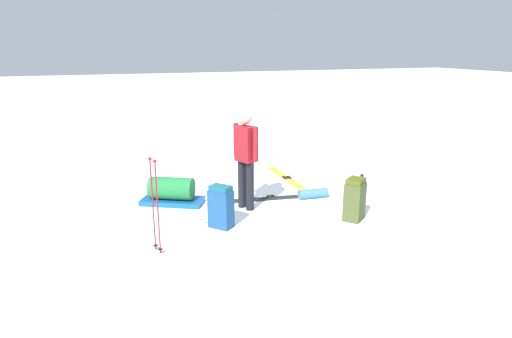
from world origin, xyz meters
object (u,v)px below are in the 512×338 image
Objects in this scene: backpack_large_dark at (355,200)px; gear_sled at (172,192)px; sleeping_mat_rolled at (313,194)px; ski_pair_far at (271,198)px; ski_poles_planted_near at (155,201)px; backpack_bright at (221,207)px; thermos_bottle at (362,180)px; skier_standing at (246,155)px; ski_pair_near at (287,178)px.

gear_sled is (-1.79, -2.64, -0.12)m from backpack_large_dark.
ski_pair_far is at bearing -107.54° from sleeping_mat_rolled.
ski_poles_planted_near reaches higher than gear_sled.
gear_sled is at bearing -102.30° from ski_pair_far.
backpack_bright reaches higher than ski_pair_far.
gear_sled is 3.76m from thermos_bottle.
ski_pair_far is at bearing -148.16° from backpack_large_dark.
skier_standing is 1.28× the size of ski_poles_planted_near.
thermos_bottle is (-0.05, 1.98, 0.12)m from ski_pair_far.
ski_poles_planted_near is (2.53, -3.09, 0.72)m from ski_pair_near.
ski_pair_near is at bearing -130.62° from thermos_bottle.
skier_standing is at bearing 59.84° from gear_sled.
backpack_bright is at bearing 116.09° from ski_poles_planted_near.
ski_poles_planted_near is at bearing -15.96° from gear_sled.
thermos_bottle is (-0.29, 1.24, 0.04)m from sleeping_mat_rolled.
gear_sled is (-1.33, -0.53, -0.11)m from backpack_bright.
backpack_large_dark is at bearing 91.09° from ski_poles_planted_near.
backpack_bright reaches higher than thermos_bottle.
backpack_bright is 2.61× the size of thermos_bottle.
backpack_bright is 0.51× the size of ski_poles_planted_near.
backpack_bright reaches higher than sleeping_mat_rolled.
skier_standing is 6.54× the size of thermos_bottle.
ski_poles_planted_near is (1.17, -1.70, -0.22)m from skier_standing.
gear_sled is at bearing -158.41° from backpack_bright.
thermos_bottle reaches higher than ski_pair_near.
backpack_bright is 1.44m from gear_sled.
ski_poles_planted_near reaches higher than thermos_bottle.
ski_pair_far is (-0.29, 0.60, -0.94)m from skier_standing.
gear_sled is at bearing -124.18° from backpack_large_dark.
gear_sled is 4.53× the size of thermos_bottle.
backpack_large_dark is at bearing 31.84° from ski_pair_far.
thermos_bottle is (0.33, 3.75, -0.09)m from gear_sled.
ski_poles_planted_near is at bearing -57.41° from ski_pair_far.
ski_poles_planted_near is (0.52, -1.06, 0.40)m from backpack_bright.
ski_poles_planted_near is at bearing -88.91° from backpack_large_dark.
ski_poles_planted_near is at bearing -63.91° from backpack_bright.
ski_pair_far is at bearing 127.50° from backpack_bright.
ski_pair_near is 1.33m from ski_pair_far.
ski_pair_near and ski_pair_far have the same top height.
backpack_bright is (2.02, -2.03, 0.32)m from ski_pair_near.
ski_poles_planted_near is at bearing -70.48° from thermos_bottle.
ski_poles_planted_near reaches higher than backpack_bright.
skier_standing reaches higher than backpack_bright.
ski_pair_far is at bearing -36.78° from ski_pair_near.
ski_poles_planted_near reaches higher than ski_pair_far.
thermos_bottle is (-0.34, 2.58, -0.82)m from skier_standing.
skier_standing is 2.16m from ski_pair_near.
backpack_bright reaches higher than ski_pair_near.
ski_poles_planted_near is 1.13× the size of gear_sled.
backpack_bright is 1.23× the size of sleeping_mat_rolled.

